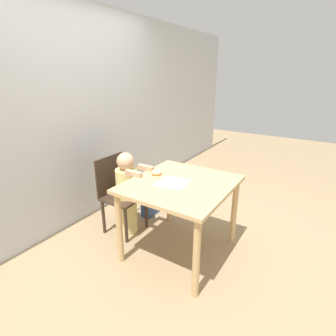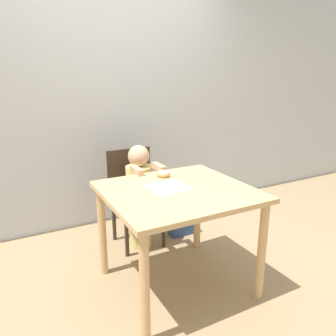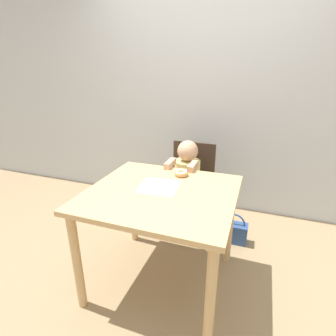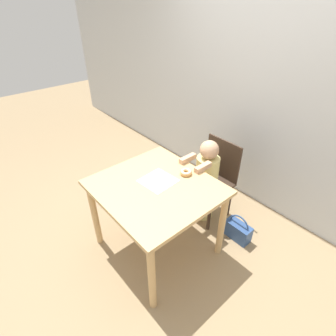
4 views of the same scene
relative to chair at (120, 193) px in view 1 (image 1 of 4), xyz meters
name	(u,v)px [view 1 (image 1 of 4)]	position (x,y,z in m)	size (l,w,h in m)	color
ground_plane	(179,250)	(0.01, -0.79, -0.46)	(12.00, 12.00, 0.00)	#997F5B
wall_back	(77,119)	(0.01, 0.60, 0.79)	(8.00, 0.05, 2.50)	silver
dining_table	(180,193)	(0.01, -0.79, 0.20)	(1.01, 0.93, 0.77)	tan
chair	(120,193)	(0.00, 0.00, 0.00)	(0.43, 0.40, 0.88)	#38281E
child_figure	(128,193)	(0.00, -0.12, 0.03)	(0.25, 0.41, 0.96)	#E0D17F
donut	(156,172)	(0.05, -0.48, 0.33)	(0.11, 0.11, 0.04)	tan
napkin	(173,183)	(-0.04, -0.73, 0.31)	(0.29, 0.29, 0.00)	white
handbag	(151,207)	(0.46, -0.10, -0.36)	(0.27, 0.13, 0.30)	#2D4C84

